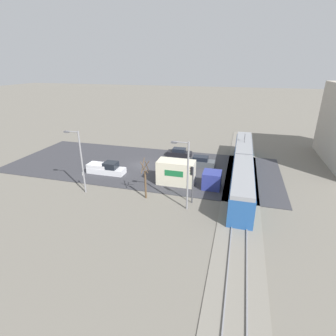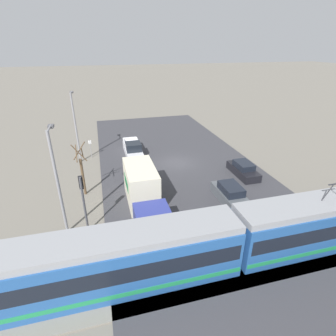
{
  "view_description": "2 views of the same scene",
  "coord_description": "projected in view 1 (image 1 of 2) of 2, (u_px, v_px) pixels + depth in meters",
  "views": [
    {
      "loc": [
        36.75,
        14.58,
        15.23
      ],
      "look_at": [
        4.39,
        5.58,
        1.83
      ],
      "focal_mm": 28.0,
      "sensor_mm": 36.0,
      "label": 1
    },
    {
      "loc": [
        8.16,
        26.67,
        12.67
      ],
      "look_at": [
        2.67,
        6.1,
        2.53
      ],
      "focal_mm": 28.0,
      "sensor_mm": 36.0,
      "label": 2
    }
  ],
  "objects": [
    {
      "name": "road_surface",
      "position": [
        142.0,
        165.0,
        42.14
      ],
      "size": [
        17.32,
        42.34,
        0.08
      ],
      "color": "#38383D",
      "rests_on": "ground"
    },
    {
      "name": "street_lamp_near_crossing",
      "position": [
        186.0,
        171.0,
        27.94
      ],
      "size": [
        0.36,
        1.95,
        7.83
      ],
      "color": "gray",
      "rests_on": "ground"
    },
    {
      "name": "box_truck",
      "position": [
        184.0,
        174.0,
        34.79
      ],
      "size": [
        2.47,
        8.45,
        3.24
      ],
      "color": "navy",
      "rests_on": "ground"
    },
    {
      "name": "sedan_car_1",
      "position": [
        200.0,
        162.0,
        41.57
      ],
      "size": [
        1.82,
        4.52,
        1.57
      ],
      "color": "#4C5156",
      "rests_on": "ground"
    },
    {
      "name": "sedan_car_0",
      "position": [
        179.0,
        153.0,
        46.0
      ],
      "size": [
        1.76,
        4.27,
        1.41
      ],
      "color": "black",
      "rests_on": "ground"
    },
    {
      "name": "street_lamp_mid_block",
      "position": [
        80.0,
        158.0,
        31.69
      ],
      "size": [
        0.36,
        1.95,
        7.95
      ],
      "color": "gray",
      "rests_on": "ground"
    },
    {
      "name": "light_rail_tram",
      "position": [
        243.0,
        166.0,
        36.82
      ],
      "size": [
        26.14,
        2.61,
        4.67
      ],
      "color": "#235193",
      "rests_on": "ground"
    },
    {
      "name": "no_parking_sign",
      "position": [
        84.0,
        178.0,
        34.18
      ],
      "size": [
        0.32,
        0.08,
        2.19
      ],
      "color": "gray",
      "rests_on": "ground"
    },
    {
      "name": "street_tree",
      "position": [
        145.0,
        181.0,
        31.11
      ],
      "size": [
        1.19,
        0.98,
        5.02
      ],
      "color": "brown",
      "rests_on": "ground"
    },
    {
      "name": "rail_bed",
      "position": [
        241.0,
        175.0,
        38.27
      ],
      "size": [
        53.23,
        4.4,
        0.22
      ],
      "color": "gray",
      "rests_on": "ground"
    },
    {
      "name": "ground_plane",
      "position": [
        142.0,
        165.0,
        42.15
      ],
      "size": [
        320.0,
        320.0,
        0.0
      ],
      "primitive_type": "plane",
      "color": "slate"
    },
    {
      "name": "pickup_truck",
      "position": [
        107.0,
        169.0,
        38.74
      ],
      "size": [
        1.93,
        5.62,
        1.78
      ],
      "color": "silver",
      "rests_on": "ground"
    },
    {
      "name": "traffic_light_pole",
      "position": [
        192.0,
        180.0,
        29.75
      ],
      "size": [
        0.28,
        0.47,
        4.51
      ],
      "color": "#47474C",
      "rests_on": "ground"
    }
  ]
}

